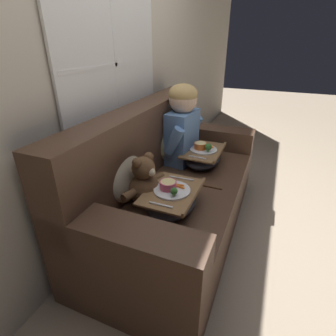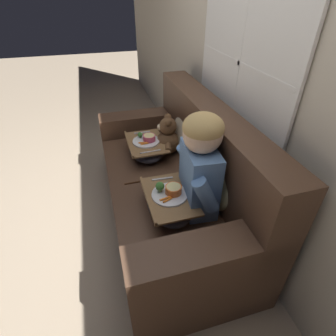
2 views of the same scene
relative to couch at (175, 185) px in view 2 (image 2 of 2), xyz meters
The scene contains 9 objects.
ground_plane 0.36m from the couch, 90.00° to the right, with size 14.00×14.00×0.00m, color tan.
wall_back_with_window 1.05m from the couch, 90.00° to the left, with size 8.00×0.08×2.60m.
couch is the anchor object (origin of this frame).
throw_pillow_behind_child 0.50m from the couch, 26.79° to the left, with size 0.42×0.20×0.43m.
throw_pillow_behind_teddy 0.50m from the couch, 153.21° to the left, with size 0.40×0.19×0.41m.
child_figure 0.58m from the couch, ahead, with size 0.48×0.24×0.66m.
teddy_bear 0.43m from the couch, behind, with size 0.37×0.27×0.34m.
lap_tray_child 0.42m from the couch, 23.54° to the right, with size 0.44×0.30×0.21m.
lap_tray_teddy 0.42m from the couch, 156.56° to the right, with size 0.43×0.31×0.20m.
Camera 2 is at (1.56, -0.44, 1.68)m, focal length 28.00 mm.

